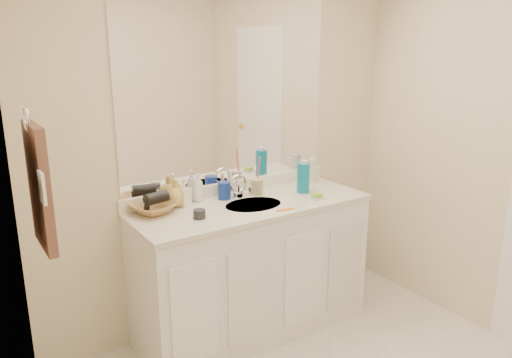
{
  "coord_description": "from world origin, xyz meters",
  "views": [
    {
      "loc": [
        -1.6,
        -1.46,
        1.86
      ],
      "look_at": [
        0.0,
        0.97,
        1.05
      ],
      "focal_mm": 35.0,
      "sensor_mm": 36.0,
      "label": 1
    }
  ],
  "objects": [
    {
      "name": "mouthwash_bottle",
      "position": [
        0.42,
        1.04,
        0.98
      ],
      "size": [
        0.09,
        0.09,
        0.2
      ],
      "primitive_type": "cylinder",
      "rotation": [
        0.0,
        0.0,
        0.03
      ],
      "color": "#0D759F",
      "rests_on": "countertop"
    },
    {
      "name": "hair_dryer",
      "position": [
        -0.56,
        1.19,
        0.97
      ],
      "size": [
        0.15,
        0.1,
        0.07
      ],
      "primitive_type": "cylinder",
      "rotation": [
        0.0,
        1.57,
        0.22
      ],
      "color": "black",
      "rests_on": "wicker_basket"
    },
    {
      "name": "soap_dish",
      "position": [
        0.41,
        0.88,
        0.89
      ],
      "size": [
        0.1,
        0.09,
        0.01
      ],
      "primitive_type": "cube",
      "rotation": [
        0.0,
        0.0,
        -0.2
      ],
      "color": "silver",
      "rests_on": "countertop"
    },
    {
      "name": "toothbrush",
      "position": [
        0.14,
        1.16,
        1.03
      ],
      "size": [
        0.01,
        0.04,
        0.22
      ],
      "primitive_type": "cylinder",
      "rotation": [
        0.14,
        0.0,
        -0.09
      ],
      "color": "#F44063",
      "rests_on": "tan_cup"
    },
    {
      "name": "green_soap",
      "position": [
        0.41,
        0.88,
        0.9
      ],
      "size": [
        0.08,
        0.07,
        0.02
      ],
      "primitive_type": "cube",
      "rotation": [
        0.0,
        0.0,
        -0.39
      ],
      "color": "#8EC830",
      "rests_on": "soap_dish"
    },
    {
      "name": "soap_bottle_white",
      "position": [
        -0.26,
        1.25,
        0.97
      ],
      "size": [
        0.09,
        0.09,
        0.18
      ],
      "primitive_type": "imported",
      "rotation": [
        0.0,
        0.0,
        0.29
      ],
      "color": "white",
      "rests_on": "countertop"
    },
    {
      "name": "faucet",
      "position": [
        0.0,
        1.18,
        0.94
      ],
      "size": [
        0.02,
        0.02,
        0.11
      ],
      "primitive_type": "cylinder",
      "color": "silver",
      "rests_on": "countertop"
    },
    {
      "name": "clear_pump_bottle",
      "position": [
        0.63,
        1.19,
        0.97
      ],
      "size": [
        0.07,
        0.07,
        0.17
      ],
      "primitive_type": "cylinder",
      "rotation": [
        0.0,
        0.0,
        0.11
      ],
      "color": "silver",
      "rests_on": "countertop"
    },
    {
      "name": "soap_bottle_yellow",
      "position": [
        -0.41,
        1.24,
        0.96
      ],
      "size": [
        0.17,
        0.17,
        0.17
      ],
      "primitive_type": "imported",
      "rotation": [
        0.0,
        0.0,
        -0.38
      ],
      "color": "#D1B451",
      "rests_on": "countertop"
    },
    {
      "name": "vanity_cabinet",
      "position": [
        0.0,
        1.02,
        0.42
      ],
      "size": [
        1.5,
        0.55,
        0.85
      ],
      "primitive_type": "cube",
      "color": "white",
      "rests_on": "floor"
    },
    {
      "name": "blue_mug",
      "position": [
        -0.09,
        1.2,
        0.94
      ],
      "size": [
        0.11,
        0.11,
        0.11
      ],
      "primitive_type": "cylinder",
      "rotation": [
        0.0,
        0.0,
        -0.42
      ],
      "color": "navy",
      "rests_on": "countertop"
    },
    {
      "name": "wicker_basket",
      "position": [
        -0.58,
        1.19,
        0.91
      ],
      "size": [
        0.32,
        0.32,
        0.06
      ],
      "primitive_type": "imported",
      "rotation": [
        0.0,
        0.0,
        0.31
      ],
      "color": "#A67543",
      "rests_on": "countertop"
    },
    {
      "name": "wall_back",
      "position": [
        0.0,
        1.3,
        1.2
      ],
      "size": [
        2.6,
        0.02,
        2.4
      ],
      "primitive_type": "cube",
      "color": "beige",
      "rests_on": "floor"
    },
    {
      "name": "wall_left",
      "position": [
        -1.3,
        0.0,
        1.2
      ],
      "size": [
        0.02,
        2.6,
        2.4
      ],
      "primitive_type": "cube",
      "color": "beige",
      "rests_on": "floor"
    },
    {
      "name": "hand_towel",
      "position": [
        -1.25,
        0.77,
        1.25
      ],
      "size": [
        0.04,
        0.32,
        0.55
      ],
      "primitive_type": "cube",
      "color": "#4C3129",
      "rests_on": "towel_ring"
    },
    {
      "name": "dark_jar",
      "position": [
        -0.4,
        0.96,
        0.91
      ],
      "size": [
        0.08,
        0.08,
        0.05
      ],
      "primitive_type": "cylinder",
      "rotation": [
        0.0,
        0.0,
        0.08
      ],
      "color": "#232428",
      "rests_on": "countertop"
    },
    {
      "name": "orange_comb",
      "position": [
        0.1,
        0.81,
        0.88
      ],
      "size": [
        0.12,
        0.04,
        0.0
      ],
      "primitive_type": "cube",
      "rotation": [
        0.0,
        0.0,
        -0.16
      ],
      "color": "orange",
      "rests_on": "countertop"
    },
    {
      "name": "tan_cup",
      "position": [
        0.13,
        1.16,
        0.93
      ],
      "size": [
        0.09,
        0.09,
        0.11
      ],
      "primitive_type": "cylinder",
      "rotation": [
        0.0,
        0.0,
        -0.24
      ],
      "color": "#C4BC8A",
      "rests_on": "countertop"
    },
    {
      "name": "countertop",
      "position": [
        0.0,
        1.02,
        0.86
      ],
      "size": [
        1.52,
        0.57,
        0.03
      ],
      "primitive_type": "cube",
      "color": "silver",
      "rests_on": "vanity_cabinet"
    },
    {
      "name": "switch_plate",
      "position": [
        -1.27,
        0.57,
        1.3
      ],
      "size": [
        0.01,
        0.08,
        0.13
      ],
      "primitive_type": "cube",
      "color": "white",
      "rests_on": "wall_left"
    },
    {
      "name": "soap_bottle_cream",
      "position": [
        -0.37,
        1.22,
        0.96
      ],
      "size": [
        0.1,
        0.1,
        0.17
      ],
      "primitive_type": "imported",
      "rotation": [
        0.0,
        0.0,
        0.4
      ],
      "color": "#FAE7CB",
      "rests_on": "countertop"
    },
    {
      "name": "towel_ring",
      "position": [
        -1.27,
        0.77,
        1.55
      ],
      "size": [
        0.01,
        0.11,
        0.11
      ],
      "primitive_type": "torus",
      "rotation": [
        0.0,
        1.57,
        0.0
      ],
      "color": "silver",
      "rests_on": "wall_left"
    },
    {
      "name": "sink_basin",
      "position": [
        0.0,
        1.0,
        0.87
      ],
      "size": [
        0.37,
        0.37,
        0.02
      ],
      "primitive_type": "cylinder",
      "color": "beige",
      "rests_on": "countertop"
    },
    {
      "name": "backsplash",
      "position": [
        0.0,
        1.29,
        0.92
      ],
      "size": [
        1.52,
        0.03,
        0.08
      ],
      "primitive_type": "cube",
      "color": "white",
      "rests_on": "countertop"
    },
    {
      "name": "mirror",
      "position": [
        0.0,
        1.29,
        1.56
      ],
      "size": [
        1.48,
        0.01,
        1.2
      ],
      "primitive_type": "cube",
      "color": "white",
      "rests_on": "wall_back"
    }
  ]
}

